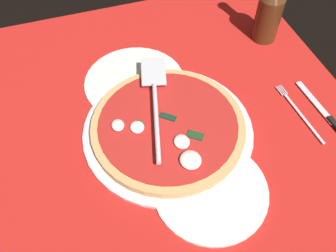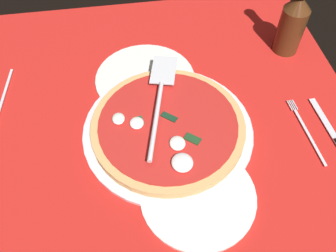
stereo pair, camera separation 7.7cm
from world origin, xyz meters
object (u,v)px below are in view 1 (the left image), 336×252
object	(u,v)px
dinner_plate_left	(136,82)
place_setting_far	(314,116)
dinner_plate_right	(211,190)
pizza	(168,126)
pizza_server	(155,98)
beer_bottle	(270,10)

from	to	relation	value
dinner_plate_left	place_setting_far	bearing A→B (deg)	57.07
dinner_plate_left	dinner_plate_right	bearing A→B (deg)	10.56
dinner_plate_left	place_setting_far	world-z (taller)	place_setting_far
dinner_plate_left	dinner_plate_right	size ratio (longest dim) A/B	1.08
dinner_plate_left	pizza	world-z (taller)	pizza
pizza_server	place_setting_far	bearing A→B (deg)	-96.25
pizza	pizza_server	xyz separation A→B (cm)	(-6.46, -0.86, 2.60)
pizza_server	beer_bottle	distance (cm)	39.21
dinner_plate_left	pizza	xyz separation A→B (cm)	(16.69, 2.77, 1.68)
pizza_server	place_setting_far	xyz separation A→B (cm)	(12.87, 33.77, -4.41)
dinner_plate_right	place_setting_far	xyz separation A→B (cm)	(-9.86, 29.54, -0.13)
place_setting_far	pizza_server	bearing A→B (deg)	66.07
beer_bottle	dinner_plate_right	bearing A→B (deg)	-39.25
place_setting_far	beer_bottle	xyz separation A→B (cm)	(-28.61, 1.90, 8.62)
pizza_server	place_setting_far	size ratio (longest dim) A/B	1.47
dinner_plate_right	pizza	distance (cm)	16.70
dinner_plate_right	beer_bottle	distance (cm)	50.40
dinner_plate_left	place_setting_far	distance (cm)	42.51
beer_bottle	pizza	bearing A→B (deg)	-57.47
dinner_plate_right	pizza	size ratio (longest dim) A/B	0.67
dinner_plate_right	pizza_server	size ratio (longest dim) A/B	0.75
dinner_plate_left	beer_bottle	world-z (taller)	beer_bottle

